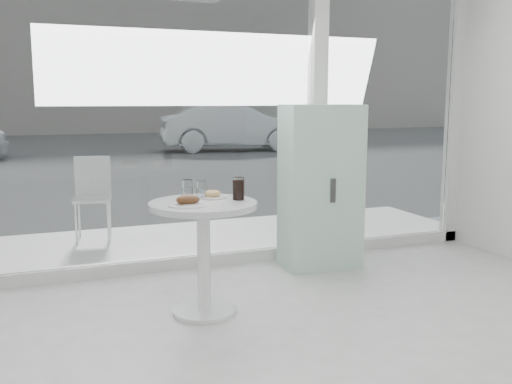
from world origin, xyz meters
name	(u,v)px	position (x,y,z in m)	size (l,w,h in m)	color
storefront	(231,68)	(0.07, 3.00, 1.71)	(5.00, 0.14, 3.00)	silver
main_table	(203,234)	(-0.50, 1.90, 0.55)	(0.72, 0.72, 0.77)	white
patio_deck	(200,240)	(0.00, 3.80, 0.03)	(5.60, 1.60, 0.05)	white
street	(90,149)	(0.00, 16.00, 0.00)	(40.00, 24.00, 0.00)	#3A3A3A
far_building	(67,41)	(0.00, 25.00, 4.00)	(40.00, 2.00, 8.00)	gray
mint_cabinet	(320,187)	(0.76, 2.63, 0.70)	(0.69, 0.50, 1.40)	#A4D2B9
patio_chair	(93,192)	(-1.01, 4.19, 0.52)	(0.41, 0.41, 0.83)	white
car_silver	(233,127)	(3.84, 13.97, 0.69)	(1.45, 4.17, 1.37)	#B1B4B9
plate_fritter	(188,202)	(-0.62, 1.80, 0.80)	(0.25, 0.25, 0.07)	silver
plate_donut	(212,195)	(-0.40, 2.03, 0.79)	(0.20, 0.20, 0.05)	silver
water_tumbler_a	(187,190)	(-0.56, 2.09, 0.83)	(0.08, 0.08, 0.13)	white
water_tumbler_b	(202,190)	(-0.47, 2.04, 0.82)	(0.08, 0.08, 0.12)	white
cola_glass	(239,189)	(-0.25, 1.90, 0.84)	(0.08, 0.08, 0.15)	white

